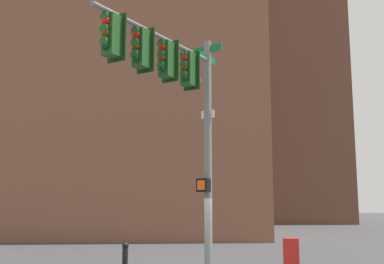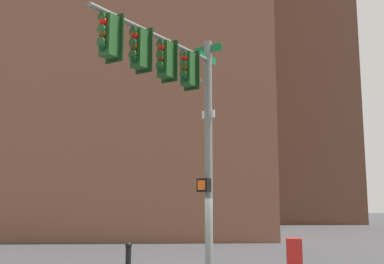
# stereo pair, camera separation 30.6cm
# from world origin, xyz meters

# --- Properties ---
(signal_pole_assembly) EXTENTS (4.68, 3.19, 7.41)m
(signal_pole_assembly) POSITION_xyz_m (1.05, -0.67, 5.33)
(signal_pole_assembly) COLOR slate
(signal_pole_assembly) RESTS_ON ground_plane
(fire_hydrant) EXTENTS (0.34, 0.26, 0.87)m
(fire_hydrant) POSITION_xyz_m (-4.72, -2.84, 0.47)
(fire_hydrant) COLOR black
(fire_hydrant) RESTS_ON ground_plane
(newspaper_box) EXTENTS (0.50, 0.61, 1.05)m
(newspaper_box) POSITION_xyz_m (-4.20, 3.46, 0.53)
(newspaper_box) COLOR red
(newspaper_box) RESTS_ON ground_plane
(building_brick_midblock) EXTENTS (16.81, 17.26, 32.03)m
(building_brick_midblock) POSITION_xyz_m (-46.44, 9.36, 16.01)
(building_brick_midblock) COLOR brown
(building_brick_midblock) RESTS_ON ground_plane
(building_brick_farside) EXTENTS (16.45, 14.42, 50.87)m
(building_brick_farside) POSITION_xyz_m (-41.98, -22.35, 25.43)
(building_brick_farside) COLOR brown
(building_brick_farside) RESTS_ON ground_plane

